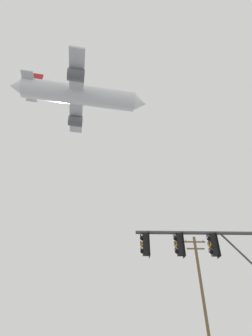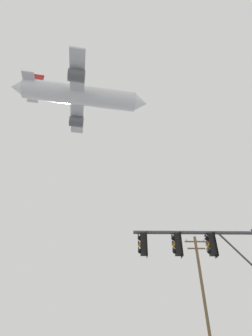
{
  "view_description": "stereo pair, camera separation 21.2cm",
  "coord_description": "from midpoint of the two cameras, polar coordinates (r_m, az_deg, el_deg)",
  "views": [
    {
      "loc": [
        -0.08,
        -4.05,
        1.79
      ],
      "look_at": [
        0.5,
        16.19,
        15.55
      ],
      "focal_mm": 27.28,
      "sensor_mm": 36.0,
      "label": 1
    },
    {
      "loc": [
        0.13,
        -4.06,
        1.79
      ],
      "look_at": [
        0.5,
        16.19,
        15.55
      ],
      "focal_mm": 27.28,
      "sensor_mm": 36.0,
      "label": 2
    }
  ],
  "objects": [
    {
      "name": "signal_pole_near",
      "position": [
        11.73,
        18.29,
        -19.09
      ],
      "size": [
        5.4,
        0.47,
        5.87
      ],
      "color": "#4C4C51",
      "rests_on": "ground"
    },
    {
      "name": "airplane",
      "position": [
        54.22,
        -10.39,
        15.67
      ],
      "size": [
        27.39,
        21.16,
        7.46
      ],
      "color": "white"
    },
    {
      "name": "utility_pole",
      "position": [
        27.0,
        16.38,
        -24.76
      ],
      "size": [
        2.2,
        0.28,
        10.69
      ],
      "color": "brown",
      "rests_on": "ground"
    }
  ]
}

